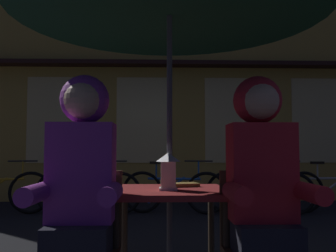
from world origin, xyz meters
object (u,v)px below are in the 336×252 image
at_px(bicycle_second, 88,192).
at_px(bicycle_third, 174,191).
at_px(lantern, 168,170).
at_px(person_right_hooded, 262,176).
at_px(chair_right, 261,242).
at_px(person_left_hooded, 81,177).
at_px(bicycle_fifth, 335,191).
at_px(cafe_table, 170,205).
at_px(bicycle_fourth, 260,192).
at_px(chair_left, 82,243).
at_px(book, 183,185).

height_order(bicycle_second, bicycle_third, same).
xyz_separation_m(lantern, person_right_hooded, (0.49, -0.35, -0.01)).
distance_m(chair_right, bicycle_second, 4.26).
relative_size(person_left_hooded, bicycle_third, 0.84).
bearing_deg(bicycle_fifth, bicycle_second, -179.40).
height_order(cafe_table, lantern, lantern).
bearing_deg(chair_right, cafe_table, 142.45).
xyz_separation_m(person_right_hooded, bicycle_fifth, (2.30, 4.03, -0.50)).
bearing_deg(bicycle_fifth, bicycle_fourth, -173.60).
relative_size(person_right_hooded, bicycle_fifth, 0.83).
bearing_deg(lantern, bicycle_second, 107.43).
bearing_deg(bicycle_fourth, person_left_hooded, -117.24).
distance_m(person_left_hooded, bicycle_fourth, 4.40).
distance_m(chair_left, bicycle_second, 3.99).
relative_size(cafe_table, bicycle_fourth, 0.45).
xyz_separation_m(chair_right, bicycle_second, (-1.63, 3.93, -0.14)).
xyz_separation_m(lantern, chair_right, (0.49, -0.30, -0.37)).
relative_size(lantern, bicycle_fifth, 0.14).
bearing_deg(chair_left, bicycle_fifth, 50.68).
xyz_separation_m(cafe_table, chair_right, (0.48, -0.37, -0.15)).
distance_m(lantern, chair_right, 0.68).
relative_size(person_right_hooded, book, 7.00).
bearing_deg(chair_left, person_left_hooded, -90.00).
bearing_deg(chair_left, bicycle_third, 80.35).
relative_size(bicycle_second, book, 8.40).
relative_size(lantern, bicycle_third, 0.14).
bearing_deg(chair_right, bicycle_fourth, 74.78).
height_order(cafe_table, chair_left, chair_left).
distance_m(lantern, bicycle_fourth, 3.89).
bearing_deg(chair_right, lantern, 148.79).
xyz_separation_m(person_left_hooded, bicycle_third, (0.67, 4.02, -0.50)).
relative_size(chair_left, person_right_hooded, 0.62).
height_order(chair_right, bicycle_third, chair_right).
bearing_deg(chair_right, person_left_hooded, -176.61).
bearing_deg(bicycle_second, bicycle_fourth, -2.12).
bearing_deg(cafe_table, bicycle_second, 107.92).
distance_m(cafe_table, person_left_hooded, 0.67).
height_order(chair_left, person_right_hooded, person_right_hooded).
bearing_deg(cafe_table, person_right_hooded, -41.57).
height_order(person_left_hooded, bicycle_second, person_left_hooded).
bearing_deg(person_left_hooded, bicycle_fourth, 62.76).
xyz_separation_m(chair_left, person_right_hooded, (0.96, -0.06, 0.36)).
xyz_separation_m(cafe_table, bicycle_third, (0.19, 3.59, -0.29)).
height_order(cafe_table, person_left_hooded, person_left_hooded).
bearing_deg(lantern, bicycle_third, 86.81).
distance_m(chair_left, bicycle_fifth, 5.14).
distance_m(person_right_hooded, bicycle_fifth, 4.67).
xyz_separation_m(chair_right, bicycle_fifth, (2.30, 3.97, -0.14)).
distance_m(person_left_hooded, bicycle_second, 4.08).
xyz_separation_m(lantern, bicycle_fifth, (2.79, 3.68, -0.51)).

